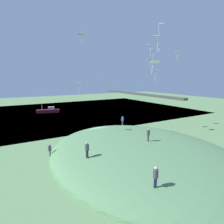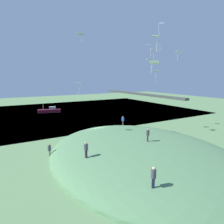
% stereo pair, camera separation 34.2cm
% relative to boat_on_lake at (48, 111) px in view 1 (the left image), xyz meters
% --- Properties ---
extents(ground_plane, '(160.00, 160.00, 0.00)m').
position_rel_boat_on_lake_xyz_m(ground_plane, '(27.48, 1.94, -0.60)').
color(ground_plane, '#628A55').
extents(lake_water, '(47.05, 80.00, 0.40)m').
position_rel_boat_on_lake_xyz_m(lake_water, '(1.71, 1.94, -0.80)').
color(lake_water, '#27526D').
rests_on(lake_water, ground_plane).
extents(grass_hill, '(28.82, 22.86, 4.62)m').
position_rel_boat_on_lake_xyz_m(grass_hill, '(38.67, 3.11, -0.60)').
color(grass_hill, '#568356').
rests_on(grass_hill, ground_plane).
extents(bridge_deck_far, '(42.35, 1.80, 0.70)m').
position_rel_boat_on_lake_xyz_m(bridge_deck_far, '(1.71, 31.51, 3.73)').
color(bridge_deck_far, '#424B44').
extents(boat_on_lake, '(3.41, 6.61, 2.54)m').
position_rel_boat_on_lake_xyz_m(boat_on_lake, '(0.00, 0.00, 0.00)').
color(boat_on_lake, '#511123').
rests_on(boat_on_lake, lake_water).
extents(person_with_child, '(0.51, 0.51, 1.65)m').
position_rel_boat_on_lake_xyz_m(person_with_child, '(39.84, 3.21, 2.74)').
color(person_with_child, '#402935').
rests_on(person_with_child, grass_hill).
extents(person_watching_kites, '(0.52, 0.52, 1.67)m').
position_rel_boat_on_lake_xyz_m(person_watching_kites, '(32.80, -7.37, 0.45)').
color(person_watching_kites, '#4F544C').
rests_on(person_watching_kites, ground_plane).
extents(person_near_shore, '(0.59, 0.59, 1.72)m').
position_rel_boat_on_lake_xyz_m(person_near_shore, '(28.27, 7.13, 1.85)').
color(person_near_shore, brown).
rests_on(person_near_shore, grass_hill).
extents(person_on_hilltop, '(0.60, 0.60, 1.78)m').
position_rel_boat_on_lake_xyz_m(person_on_hilltop, '(39.26, -4.87, 2.16)').
color(person_on_hilltop, black).
rests_on(person_on_hilltop, grass_hill).
extents(person_walking_path, '(0.58, 0.58, 1.79)m').
position_rel_boat_on_lake_xyz_m(person_walking_path, '(47.13, -2.41, 2.03)').
color(person_walking_path, '#232647').
rests_on(person_walking_path, grass_hill).
extents(kite_0, '(1.22, 1.19, 2.22)m').
position_rel_boat_on_lake_xyz_m(kite_0, '(31.34, -2.48, 8.68)').
color(kite_0, white).
extents(kite_1, '(0.94, 0.93, 1.12)m').
position_rel_boat_on_lake_xyz_m(kite_1, '(30.39, 13.65, 15.21)').
color(kite_1, white).
extents(kite_2, '(0.94, 1.19, 1.79)m').
position_rel_boat_on_lake_xyz_m(kite_2, '(31.57, 10.36, 12.60)').
color(kite_2, white).
extents(kite_3, '(1.13, 0.99, 1.94)m').
position_rel_boat_on_lake_xyz_m(kite_3, '(28.11, 14.05, 14.77)').
color(kite_3, white).
extents(kite_4, '(1.18, 1.26, 1.68)m').
position_rel_boat_on_lake_xyz_m(kite_4, '(41.64, 2.36, 13.80)').
color(kite_4, silver).
extents(kite_5, '(1.14, 1.33, 1.13)m').
position_rel_boat_on_lake_xyz_m(kite_5, '(31.95, -2.27, 15.33)').
color(kite_5, silver).
extents(kite_6, '(1.29, 1.28, 1.38)m').
position_rel_boat_on_lake_xyz_m(kite_6, '(40.87, 2.86, 11.25)').
color(kite_6, silver).
extents(kite_7, '(0.73, 0.91, 1.72)m').
position_rel_boat_on_lake_xyz_m(kite_7, '(34.65, 7.60, 14.30)').
color(kite_7, white).
extents(kite_8, '(1.09, 1.22, 2.19)m').
position_rel_boat_on_lake_xyz_m(kite_8, '(30.01, 13.20, 10.71)').
color(kite_8, white).
extents(kite_9, '(0.83, 0.80, 1.93)m').
position_rel_boat_on_lake_xyz_m(kite_9, '(36.93, 7.49, 16.71)').
color(kite_9, white).
extents(kite_10, '(0.84, 1.10, 1.43)m').
position_rel_boat_on_lake_xyz_m(kite_10, '(35.96, 12.43, 13.54)').
color(kite_10, white).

